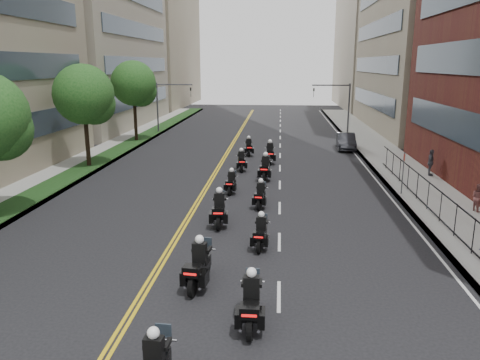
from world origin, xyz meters
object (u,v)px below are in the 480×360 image
object	(u,v)px
motorcycle_3	(261,234)
motorcycle_6	(231,183)
motorcycle_9	(270,154)
parked_sedan	(346,141)
motorcycle_10	(249,148)
motorcycle_7	(265,169)
pedestrian_c	(431,163)
motorcycle_8	(241,162)
pedestrian_b	(478,198)
motorcycle_5	(260,196)
motorcycle_2	(199,267)
motorcycle_4	(219,211)
motorcycle_1	(251,304)

from	to	relation	value
motorcycle_3	motorcycle_6	bearing A→B (deg)	108.28
motorcycle_9	parked_sedan	world-z (taller)	motorcycle_9
motorcycle_10	motorcycle_7	bearing A→B (deg)	-85.87
motorcycle_6	motorcycle_7	bearing A→B (deg)	64.01
motorcycle_9	motorcycle_10	size ratio (longest dim) A/B	1.12
pedestrian_c	motorcycle_8	bearing A→B (deg)	97.99
motorcycle_6	pedestrian_b	xyz separation A→B (m)	(13.24, -2.96, 0.27)
motorcycle_6	pedestrian_c	world-z (taller)	pedestrian_c
motorcycle_5	motorcycle_3	bearing A→B (deg)	-82.34
motorcycle_5	motorcycle_7	world-z (taller)	motorcycle_7
motorcycle_9	motorcycle_2	bearing A→B (deg)	-98.05
motorcycle_4	motorcycle_7	size ratio (longest dim) A/B	1.00
motorcycle_6	motorcycle_10	world-z (taller)	motorcycle_10
pedestrian_c	pedestrian_b	bearing A→B (deg)	-167.13
motorcycle_9	parked_sedan	size ratio (longest dim) A/B	0.57
motorcycle_1	motorcycle_5	xyz separation A→B (m)	(-0.23, 12.01, -0.09)
motorcycle_6	motorcycle_9	world-z (taller)	motorcycle_9
motorcycle_3	motorcycle_5	world-z (taller)	motorcycle_5
motorcycle_2	motorcycle_3	xyz separation A→B (m)	(2.02, 3.77, -0.11)
motorcycle_1	motorcycle_2	world-z (taller)	motorcycle_2
pedestrian_b	motorcycle_3	bearing A→B (deg)	100.56
motorcycle_7	pedestrian_b	xyz separation A→B (m)	(11.29, -6.47, 0.14)
motorcycle_3	pedestrian_c	distance (m)	17.56
motorcycle_2	motorcycle_7	distance (m)	15.92
motorcycle_10	motorcycle_5	bearing A→B (deg)	-90.80
motorcycle_8	motorcycle_10	world-z (taller)	motorcycle_10
motorcycle_1	motorcycle_8	distance (m)	21.01
motorcycle_3	motorcycle_1	bearing A→B (deg)	-86.14
motorcycle_1	motorcycle_8	world-z (taller)	motorcycle_1
motorcycle_8	motorcycle_9	size ratio (longest dim) A/B	0.88
pedestrian_b	motorcycle_4	bearing A→B (deg)	86.24
motorcycle_8	motorcycle_7	bearing A→B (deg)	-63.19
motorcycle_7	motorcycle_6	bearing A→B (deg)	-115.72
pedestrian_b	motorcycle_1	bearing A→B (deg)	120.47
motorcycle_7	parked_sedan	xyz separation A→B (m)	(6.99, 12.16, -0.01)
motorcycle_5	motorcycle_10	world-z (taller)	motorcycle_10
motorcycle_5	motorcycle_7	xyz separation A→B (m)	(0.06, 6.22, 0.12)
motorcycle_5	pedestrian_b	distance (m)	11.36
motorcycle_2	motorcycle_10	xyz separation A→B (m)	(0.14, 24.31, -0.07)
motorcycle_3	motorcycle_8	size ratio (longest dim) A/B	0.95
motorcycle_1	pedestrian_c	world-z (taller)	pedestrian_c
motorcycle_4	motorcycle_7	bearing A→B (deg)	74.32
motorcycle_5	pedestrian_b	size ratio (longest dim) A/B	1.47
motorcycle_1	motorcycle_7	xyz separation A→B (m)	(-0.16, 18.23, 0.03)
motorcycle_5	motorcycle_10	size ratio (longest dim) A/B	0.94
motorcycle_3	pedestrian_c	xyz separation A→B (m)	(11.10, 13.60, 0.43)
parked_sedan	motorcycle_3	bearing A→B (deg)	-102.49
motorcycle_3	pedestrian_b	size ratio (longest dim) A/B	1.47
motorcycle_2	motorcycle_7	world-z (taller)	motorcycle_7
motorcycle_5	pedestrian_b	bearing A→B (deg)	3.84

